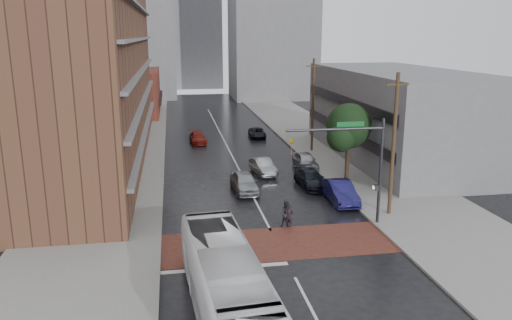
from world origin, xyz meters
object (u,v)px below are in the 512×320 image
suv_travel (257,133)px  car_parked_near (340,192)px  pedestrian_a (289,215)px  car_travel_a (244,182)px  car_travel_b (263,167)px  car_parked_far (305,161)px  car_travel_c (198,138)px  transit_bus (226,283)px  car_parked_mid (311,179)px  pedestrian_b (287,214)px

suv_travel → car_parked_near: car_parked_near is taller
pedestrian_a → car_travel_a: (-1.81, 8.11, -0.02)m
pedestrian_a → car_travel_b: (0.62, 13.01, -0.11)m
car_parked_far → car_travel_a: bearing=-138.0°
car_travel_c → suv_travel: (7.45, 2.16, -0.05)m
transit_bus → car_parked_near: bearing=50.1°
pedestrian_a → car_parked_far: size_ratio=0.37×
car_parked_mid → suv_travel: bearing=88.8°
car_travel_a → pedestrian_b: bearing=-81.1°
suv_travel → car_travel_c: bearing=-161.0°
transit_bus → car_parked_mid: (9.18, 18.61, -0.96)m
pedestrian_b → suv_travel: (3.07, 29.63, -0.33)m
car_travel_b → car_travel_c: car_travel_b is taller
suv_travel → car_parked_mid: size_ratio=0.88×
pedestrian_b → car_travel_c: pedestrian_b is taller
car_travel_b → car_parked_mid: size_ratio=0.91×
car_travel_c → transit_bus: bearing=-95.0°
transit_bus → suv_travel: size_ratio=2.85×
car_parked_far → car_parked_mid: bearing=-101.3°
suv_travel → car_parked_far: size_ratio=0.94×
transit_bus → suv_travel: bearing=74.0°
car_travel_c → pedestrian_b: bearing=-84.8°
pedestrian_b → car_travel_c: 27.82m
transit_bus → car_parked_far: 26.54m
car_travel_c → car_parked_mid: size_ratio=0.91×
transit_bus → car_travel_c: bearing=84.6°
pedestrian_a → car_travel_c: size_ratio=0.38×
car_travel_a → car_parked_far: car_travel_a is taller
pedestrian_a → pedestrian_b: bearing=-159.6°
pedestrian_a → pedestrian_b: size_ratio=0.90×
pedestrian_a → car_travel_c: (-4.51, 27.48, -0.19)m
pedestrian_a → suv_travel: bearing=104.7°
car_parked_near → car_parked_far: (0.00, 10.09, -0.06)m
suv_travel → car_parked_far: (2.05, -15.27, 0.18)m
car_parked_mid → car_parked_far: 5.94m
car_travel_b → suv_travel: 16.78m
transit_bus → car_travel_a: bearing=74.9°
car_travel_b → car_parked_near: car_parked_near is taller
transit_bus → pedestrian_a: (5.29, 10.09, -0.83)m
car_travel_b → car_parked_near: bearing=-71.8°
car_travel_a → car_travel_b: bearing=60.8°
pedestrian_b → car_travel_a: bearing=114.2°
transit_bus → car_parked_far: bearing=62.9°
pedestrian_b → car_parked_mid: (4.02, 8.52, -0.22)m
car_travel_c → car_parked_far: bearing=-57.9°
car_parked_near → car_parked_mid: 4.40m
car_travel_a → suv_travel: bearing=74.8°
pedestrian_b → car_travel_b: bearing=99.2°
car_parked_near → car_travel_a: bearing=151.9°
car_parked_far → car_parked_near: bearing=-90.6°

